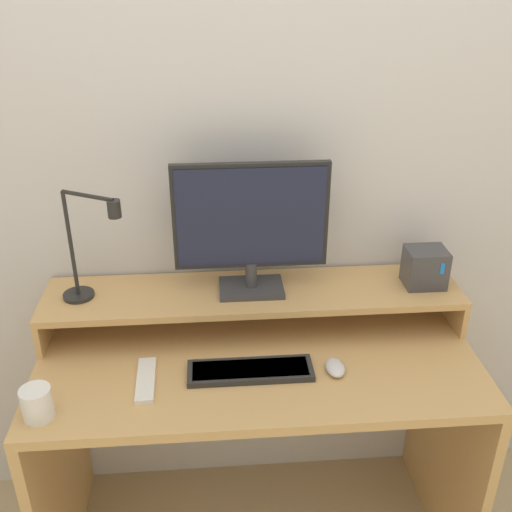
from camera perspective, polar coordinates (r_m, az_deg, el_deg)
wall_back at (r=1.91m, az=-0.68°, el=8.21°), size 6.00×0.05×2.50m
desk at (r=1.96m, az=0.15°, el=-14.74°), size 1.32×0.61×0.78m
monitor_shelf at (r=1.90m, az=-0.26°, el=-3.77°), size 1.32×0.27×0.13m
monitor at (r=1.79m, az=-0.49°, el=2.99°), size 0.47×0.13×0.42m
desk_lamp at (r=1.83m, az=-15.77°, el=0.23°), size 0.22×0.15×0.35m
router_dock at (r=1.97m, az=15.79°, el=-1.03°), size 0.13×0.11×0.12m
keyboard at (r=1.75m, az=-0.54°, el=-10.85°), size 0.36×0.11×0.02m
mouse at (r=1.77m, az=7.55°, el=-10.48°), size 0.05×0.09×0.03m
remote_control at (r=1.75m, az=-10.44°, el=-11.56°), size 0.06×0.19×0.02m
mug at (r=1.69m, az=-20.13°, el=-13.04°), size 0.08×0.08×0.09m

